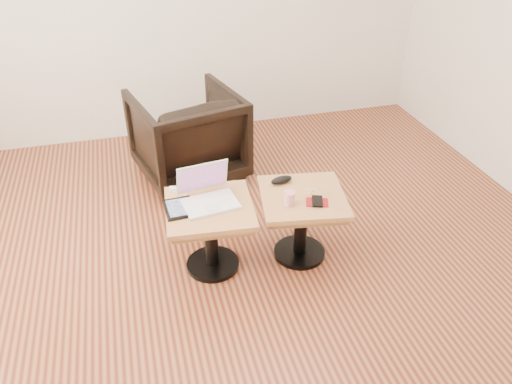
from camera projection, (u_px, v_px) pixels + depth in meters
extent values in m
cube|color=#4E1E13|center=(252.00, 277.00, 3.17)|extent=(4.50, 4.50, 0.01)
cylinder|color=black|center=(213.00, 264.00, 3.26)|extent=(0.34, 0.34, 0.03)
cylinder|color=black|center=(211.00, 237.00, 3.14)|extent=(0.09, 0.09, 0.41)
cube|color=brown|center=(210.00, 213.00, 3.03)|extent=(0.52, 0.52, 0.04)
cube|color=#A36E3A|center=(209.00, 208.00, 3.01)|extent=(0.57, 0.57, 0.03)
cylinder|color=black|center=(299.00, 252.00, 3.36)|extent=(0.34, 0.34, 0.03)
cylinder|color=black|center=(301.00, 226.00, 3.24)|extent=(0.09, 0.09, 0.41)
cube|color=brown|center=(302.00, 202.00, 3.13)|extent=(0.55, 0.55, 0.04)
cube|color=#A36E3A|center=(303.00, 197.00, 3.11)|extent=(0.60, 0.60, 0.03)
cube|color=white|center=(210.00, 204.00, 3.01)|extent=(0.35, 0.27, 0.02)
cube|color=silver|center=(209.00, 200.00, 3.03)|extent=(0.28, 0.14, 0.00)
cube|color=silver|center=(214.00, 208.00, 2.95)|extent=(0.10, 0.07, 0.00)
cube|color=white|center=(202.00, 177.00, 3.05)|extent=(0.33, 0.10, 0.21)
cube|color=#A52A32|center=(202.00, 177.00, 3.05)|extent=(0.29, 0.08, 0.18)
cube|color=black|center=(179.00, 208.00, 2.97)|extent=(0.18, 0.22, 0.01)
cube|color=#191E38|center=(179.00, 207.00, 2.97)|extent=(0.15, 0.19, 0.00)
cube|color=white|center=(173.00, 189.00, 3.14)|extent=(0.05, 0.05, 0.02)
ellipsoid|color=black|center=(281.00, 180.00, 3.21)|extent=(0.16, 0.09, 0.05)
cylinder|color=#C03555|center=(289.00, 198.00, 3.00)|extent=(0.08, 0.08, 0.09)
sphere|color=white|center=(311.00, 191.00, 3.13)|extent=(0.01, 0.01, 0.01)
sphere|color=white|center=(313.00, 189.00, 3.15)|extent=(0.01, 0.01, 0.01)
sphere|color=white|center=(308.00, 190.00, 3.14)|extent=(0.01, 0.01, 0.01)
cylinder|color=white|center=(311.00, 192.00, 3.13)|extent=(0.07, 0.04, 0.00)
cube|color=maroon|center=(317.00, 202.00, 3.03)|extent=(0.16, 0.13, 0.01)
cube|color=black|center=(317.00, 201.00, 3.03)|extent=(0.10, 0.13, 0.01)
imported|color=black|center=(188.00, 136.00, 4.03)|extent=(0.95, 0.97, 0.73)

